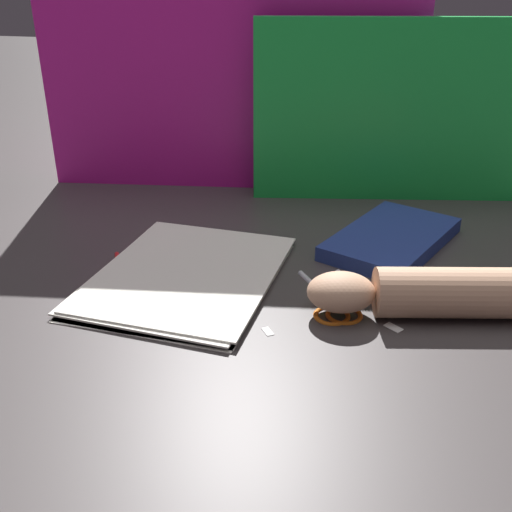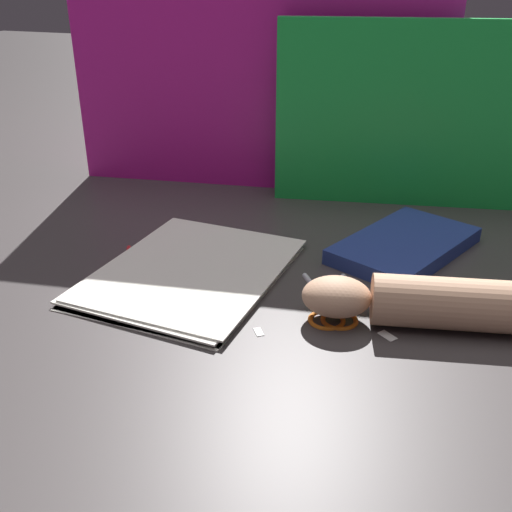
{
  "view_description": "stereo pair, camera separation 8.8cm",
  "coord_description": "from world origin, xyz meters",
  "px_view_note": "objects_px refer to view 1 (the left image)",
  "views": [
    {
      "loc": [
        0.19,
        -0.8,
        0.45
      ],
      "look_at": [
        0.02,
        -0.03,
        0.06
      ],
      "focal_mm": 42.0,
      "sensor_mm": 36.0,
      "label": 1
    },
    {
      "loc": [
        0.28,
        -0.78,
        0.45
      ],
      "look_at": [
        0.02,
        -0.03,
        0.06
      ],
      "focal_mm": 42.0,
      "sensor_mm": 36.0,
      "label": 2
    }
  ],
  "objects_px": {
    "book_closed": "(392,239)",
    "hand_forearm": "(421,292)",
    "paper_stack": "(186,275)",
    "scissors": "(334,304)"
  },
  "relations": [
    {
      "from": "book_closed",
      "to": "hand_forearm",
      "type": "height_order",
      "value": "hand_forearm"
    },
    {
      "from": "paper_stack",
      "to": "hand_forearm",
      "type": "xyz_separation_m",
      "value": [
        0.36,
        -0.03,
        0.03
      ]
    },
    {
      "from": "book_closed",
      "to": "hand_forearm",
      "type": "xyz_separation_m",
      "value": [
        0.04,
        -0.23,
        0.02
      ]
    },
    {
      "from": "paper_stack",
      "to": "hand_forearm",
      "type": "bearing_deg",
      "value": -4.45
    },
    {
      "from": "paper_stack",
      "to": "hand_forearm",
      "type": "relative_size",
      "value": 1.16
    },
    {
      "from": "book_closed",
      "to": "scissors",
      "type": "bearing_deg",
      "value": -108.0
    },
    {
      "from": "paper_stack",
      "to": "book_closed",
      "type": "xyz_separation_m",
      "value": [
        0.31,
        0.2,
        0.01
      ]
    },
    {
      "from": "paper_stack",
      "to": "book_closed",
      "type": "height_order",
      "value": "book_closed"
    },
    {
      "from": "book_closed",
      "to": "hand_forearm",
      "type": "bearing_deg",
      "value": -79.3
    },
    {
      "from": "hand_forearm",
      "to": "book_closed",
      "type": "bearing_deg",
      "value": 100.7
    }
  ]
}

